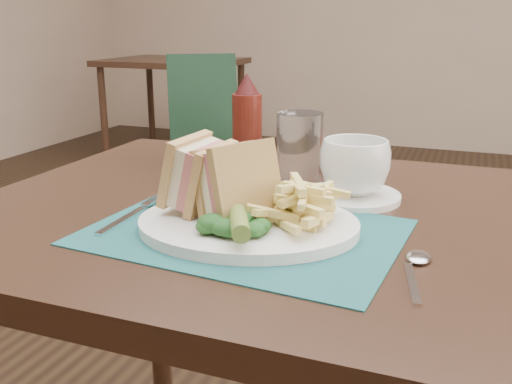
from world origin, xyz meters
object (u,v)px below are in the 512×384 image
saucer (353,196)px  placemat (244,232)px  plate (248,224)px  check_presenter (204,111)px  sandwich_half_a (185,172)px  coffee_cup (355,167)px  sandwich_half_b (227,176)px  table_bg_left (175,112)px  ketchup_bottle (247,126)px  drinking_glass (299,152)px

saucer → placemat: bearing=-118.0°
placemat → plate: 0.01m
plate → check_presenter: (-0.22, 0.31, 0.10)m
placemat → sandwich_half_a: size_ratio=3.93×
coffee_cup → check_presenter: size_ratio=0.51×
saucer → check_presenter: bearing=159.6°
check_presenter → sandwich_half_b: bearing=-89.8°
sandwich_half_a → coffee_cup: bearing=43.5°
plate → coffee_cup: 0.22m
sandwich_half_b → coffee_cup: bearing=79.9°
placemat → sandwich_half_b: 0.08m
sandwich_half_b → saucer: bearing=79.9°
sandwich_half_b → sandwich_half_a: bearing=-155.2°
table_bg_left → sandwich_half_a: size_ratio=8.67×
sandwich_half_a → ketchup_bottle: (-0.00, 0.24, 0.02)m
sandwich_half_b → plate: bearing=6.2°
plate → coffee_cup: size_ratio=2.71×
sandwich_half_a → drinking_glass: (0.11, 0.19, -0.00)m
drinking_glass → sandwich_half_a: bearing=-119.6°
placemat → sandwich_half_b: bearing=146.9°
table_bg_left → coffee_cup: size_ratio=8.14×
sandwich_half_a → coffee_cup: size_ratio=0.94×
saucer → coffee_cup: bearing=0.0°
placemat → saucer: bearing=62.0°
placemat → drinking_glass: 0.23m
check_presenter → drinking_glass: bearing=-54.9°
saucer → check_presenter: 0.36m
plate → ketchup_bottle: ketchup_bottle is taller
sandwich_half_b → drinking_glass: 0.20m
sandwich_half_a → sandwich_half_b: bearing=0.1°
drinking_glass → check_presenter: 0.25m
coffee_cup → check_presenter: 0.35m
coffee_cup → check_presenter: (-0.32, 0.12, 0.05)m
ketchup_bottle → check_presenter: bearing=154.1°
coffee_cup → drinking_glass: drinking_glass is taller
table_bg_left → drinking_glass: 3.29m
table_bg_left → check_presenter: bearing=-59.9°
sandwich_half_b → ketchup_bottle: (-0.07, 0.24, 0.02)m
sandwich_half_b → coffee_cup: (0.14, 0.18, -0.02)m
placemat → drinking_glass: bearing=87.5°
sandwich_half_b → check_presenter: 0.35m
table_bg_left → ketchup_bottle: ketchup_bottle is taller
saucer → check_presenter: (-0.32, 0.12, 0.10)m
sandwich_half_a → check_presenter: bearing=114.4°
plate → placemat: bearing=-119.1°
plate → sandwich_half_b: sandwich_half_b is taller
sandwich_half_b → table_bg_left: bearing=148.3°
coffee_cup → check_presenter: check_presenter is taller
coffee_cup → sandwich_half_b: bearing=-128.2°
check_presenter → table_bg_left: bearing=89.2°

